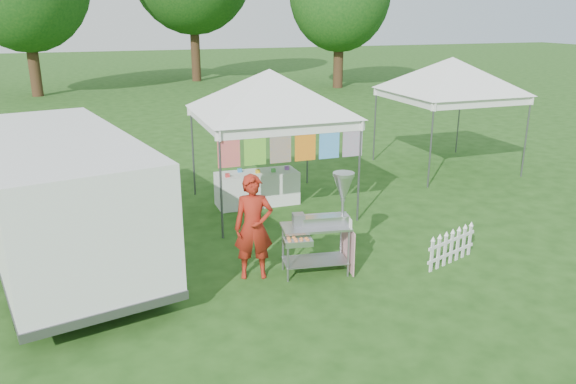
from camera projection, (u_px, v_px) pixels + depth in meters
name	position (u px, v px, depth m)	size (l,w,h in m)	color
ground	(336.00, 272.00, 9.29)	(120.00, 120.00, 0.00)	#1E4413
canopy_main	(270.00, 69.00, 11.51)	(4.24, 4.24, 3.45)	#59595E
canopy_right	(453.00, 57.00, 14.62)	(4.24, 4.24, 3.45)	#59595E
donut_cart	(327.00, 216.00, 8.98)	(1.30, 0.81, 1.68)	gray
vendor	(254.00, 227.00, 8.89)	(0.62, 0.41, 1.71)	maroon
cargo_van	(59.00, 196.00, 9.26)	(3.26, 5.73, 2.24)	white
picket_fence	(451.00, 247.00, 9.54)	(1.19, 0.45, 0.56)	white
display_table	(257.00, 188.00, 12.49)	(1.80, 0.70, 0.74)	white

